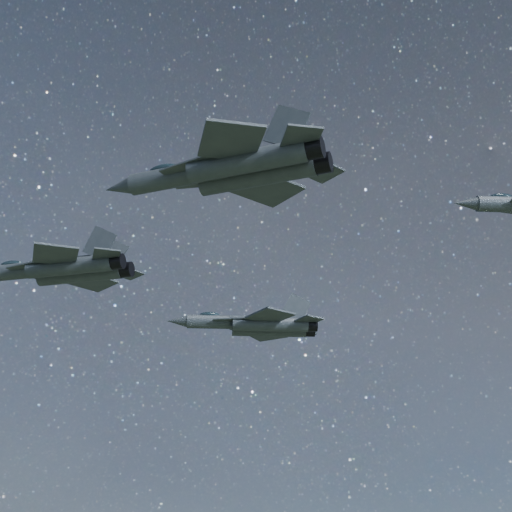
# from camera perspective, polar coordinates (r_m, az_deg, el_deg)

# --- Properties ---
(jet_lead) EXTENTS (19.41, 13.60, 4.89)m
(jet_lead) POSITION_cam_1_polar(r_m,az_deg,el_deg) (75.85, -15.27, -1.01)
(jet_lead) COLOR #31383D
(jet_left) EXTENTS (17.83, 12.25, 4.47)m
(jet_left) POSITION_cam_1_polar(r_m,az_deg,el_deg) (80.92, 0.10, -5.51)
(jet_left) COLOR #31383D
(jet_right) EXTENTS (19.17, 13.14, 4.81)m
(jet_right) POSITION_cam_1_polar(r_m,az_deg,el_deg) (53.40, -1.80, 7.01)
(jet_right) COLOR #31383D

